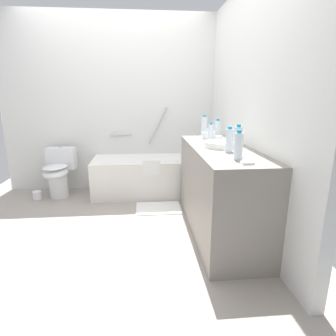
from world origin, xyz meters
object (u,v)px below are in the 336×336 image
toilet (59,172)px  soap_dish (247,163)px  water_bottle_4 (211,133)px  bath_mat (158,208)px  water_bottle_1 (238,141)px  drinking_glass_1 (219,140)px  water_bottle_2 (229,140)px  drinking_glass_3 (215,136)px  drinking_glass_2 (209,133)px  water_bottle_3 (217,131)px  water_bottle_5 (204,127)px  water_bottle_0 (238,146)px  sink_basin (219,144)px  drinking_glass_0 (205,136)px  sink_faucet (237,144)px  bathtub (154,175)px  toilet_paper_roll (37,195)px

toilet → soap_dish: soap_dish is taller
water_bottle_4 → bath_mat: size_ratio=0.39×
water_bottle_1 → drinking_glass_1: size_ratio=3.15×
water_bottle_2 → drinking_glass_3: size_ratio=2.18×
water_bottle_1 → drinking_glass_2: 0.98m
water_bottle_1 → water_bottle_2: bearing=99.1°
water_bottle_2 → soap_dish: size_ratio=2.47×
water_bottle_3 → water_bottle_5: size_ratio=0.94×
water_bottle_0 → drinking_glass_2: bearing=87.9°
sink_basin → water_bottle_0: size_ratio=1.27×
drinking_glass_0 → drinking_glass_1: bearing=-78.4°
bath_mat → soap_dish: bearing=-65.4°
soap_dish → bath_mat: bearing=114.6°
sink_faucet → water_bottle_5: bearing=104.1°
drinking_glass_1 → drinking_glass_3: 0.23m
toilet → drinking_glass_2: size_ratio=6.30×
water_bottle_2 → water_bottle_3: bearing=85.6°
sink_basin → water_bottle_4: water_bottle_4 is taller
toilet → soap_dish: size_ratio=7.34×
toilet → water_bottle_1: bearing=56.4°
water_bottle_5 → bathtub: bearing=140.3°
water_bottle_4 → soap_dish: 0.97m
drinking_glass_0 → toilet_paper_roll: size_ratio=0.68×
water_bottle_5 → water_bottle_2: bearing=-88.3°
sink_faucet → drinking_glass_0: bearing=110.2°
water_bottle_2 → water_bottle_5: size_ratio=0.86×
water_bottle_2 → water_bottle_5: 0.90m
water_bottle_5 → drinking_glass_0: bearing=-96.7°
soap_dish → bath_mat: 1.65m
toilet_paper_roll → sink_faucet: bearing=-24.7°
drinking_glass_1 → drinking_glass_2: (-0.00, 0.41, 0.01)m
drinking_glass_3 → sink_basin: bearing=-98.7°
sink_basin → drinking_glass_0: drinking_glass_0 is taller
water_bottle_5 → toilet: bearing=165.1°
drinking_glass_1 → drinking_glass_2: size_ratio=0.78×
soap_dish → toilet_paper_roll: bearing=141.4°
toilet_paper_roll → water_bottle_2: bearing=-30.5°
bathtub → drinking_glass_2: 1.06m
drinking_glass_1 → drinking_glass_2: bearing=90.0°
water_bottle_0 → water_bottle_5: bearing=90.3°
sink_basin → water_bottle_2: 0.23m
water_bottle_0 → water_bottle_2: bearing=85.9°
bathtub → sink_faucet: 1.53m
bathtub → bath_mat: bearing=-87.9°
water_bottle_1 → water_bottle_4: (-0.06, 0.66, -0.02)m
bath_mat → toilet_paper_roll: bearing=163.9°
water_bottle_0 → soap_dish: 0.18m
soap_dish → water_bottle_4: bearing=92.4°
water_bottle_1 → sink_basin: bearing=98.1°
water_bottle_0 → water_bottle_1: size_ratio=0.89×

